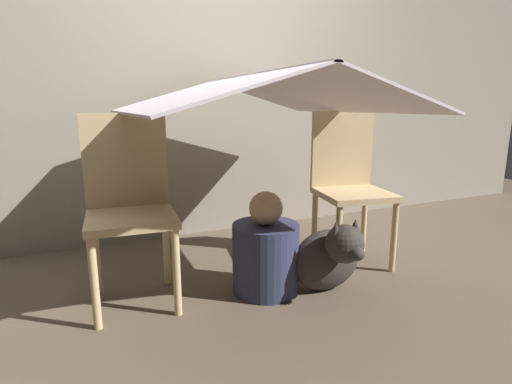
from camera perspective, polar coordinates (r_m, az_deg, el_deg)
The scene contains 7 objects.
ground_plane at distance 2.24m, azimuth 1.00°, elevation -13.48°, with size 8.80×8.80×0.00m, color brown.
wall_back at distance 3.07m, azimuth -8.05°, elevation 17.35°, with size 7.00×0.05×2.50m.
chair_left at distance 2.06m, azimuth -17.63°, elevation -1.18°, with size 0.44×0.44×0.94m.
chair_right at distance 2.55m, azimuth 13.10°, elevation 1.60°, with size 0.48×0.48×0.94m.
sheet_canopy at distance 2.10m, azimuth -0.00°, elevation 13.95°, with size 1.31×1.42×0.20m.
person_front at distance 2.13m, azimuth 1.48°, elevation -8.64°, with size 0.35×0.35×0.54m.
dog at distance 2.15m, azimuth 10.66°, elevation -8.93°, with size 0.40×0.38×0.43m.
Camera 1 is at (-0.85, -1.83, 0.97)m, focal length 28.00 mm.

